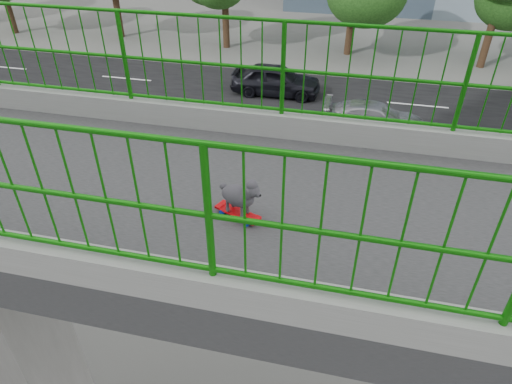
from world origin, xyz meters
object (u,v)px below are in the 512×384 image
object	(u,v)px
skateboard	(238,213)
poodle	(239,195)
car_5	(18,211)
car_4	(276,80)
car_3	(374,118)
car_0	(424,273)
car_2	(18,112)

from	to	relation	value
skateboard	poodle	xyz separation A→B (m)	(0.01, 0.02, 0.23)
poodle	car_5	distance (m)	13.00
poodle	car_4	world-z (taller)	poodle
car_3	car_0	bearing A→B (deg)	-171.17
car_5	car_2	bearing A→B (deg)	-144.00
car_2	car_3	xyz separation A→B (m)	(-3.20, 15.80, -0.10)
car_2	car_4	xyz separation A→B (m)	(-6.40, 10.68, 0.02)
skateboard	poodle	size ratio (longest dim) A/B	1.10
poodle	car_0	xyz separation A→B (m)	(-6.35, 3.40, -6.50)
car_0	car_2	xyz separation A→B (m)	(-6.40, -17.29, -0.01)
car_2	car_4	world-z (taller)	car_4
car_0	car_3	world-z (taller)	car_0
car_0	car_2	bearing A→B (deg)	-110.31
car_4	car_5	xyz separation A→B (m)	(12.80, -6.03, -0.10)
car_0	car_3	bearing A→B (deg)	-171.17
car_4	car_0	bearing A→B (deg)	-152.69
car_3	car_4	world-z (taller)	car_4
poodle	car_2	world-z (taller)	poodle
poodle	car_3	world-z (taller)	poodle
poodle	skateboard	bearing A→B (deg)	-90.00
car_0	car_5	xyz separation A→B (m)	(0.00, -12.64, -0.08)
poodle	car_4	distance (m)	20.47
car_3	car_5	size ratio (longest dim) A/B	1.09
skateboard	car_0	size ratio (longest dim) A/B	0.11
car_4	skateboard	bearing A→B (deg)	-170.56
skateboard	car_0	distance (m)	9.55
car_0	car_5	distance (m)	12.64
car_0	car_5	size ratio (longest dim) A/B	1.08
car_5	skateboard	bearing A→B (deg)	55.47
car_0	car_5	bearing A→B (deg)	-90.00
car_3	car_4	bearing A→B (deg)	57.98
skateboard	car_2	size ratio (longest dim) A/B	0.09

